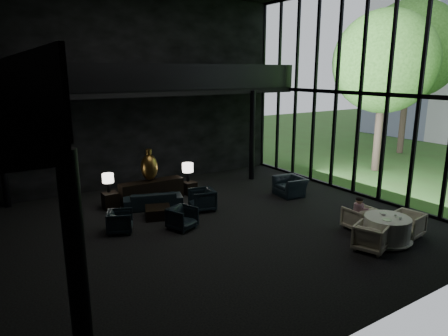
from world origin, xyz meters
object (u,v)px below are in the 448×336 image
child (359,207)px  side_table_left (110,200)px  bronze_urn (149,167)px  sofa (153,197)px  dining_chair_north (359,216)px  side_table_right (190,188)px  table_lamp_left (108,179)px  lounge_armchair_west (120,221)px  coffee_table (158,212)px  table_lamp_right (188,168)px  dining_chair_east (407,222)px  dining_chair_west (371,235)px  console (152,191)px  dining_table (386,231)px  window_armchair (290,183)px  lounge_armchair_east (202,198)px  lounge_armchair_south (182,217)px

child → side_table_left: bearing=-47.3°
bronze_urn → sofa: size_ratio=0.58×
sofa → dining_chair_north: (4.61, -5.33, 0.01)m
child → side_table_right: bearing=-67.5°
table_lamp_left → sofa: 1.73m
bronze_urn → lounge_armchair_west: size_ratio=1.62×
coffee_table → side_table_left: bearing=119.9°
table_lamp_left → table_lamp_right: bearing=-0.6°
bronze_urn → side_table_right: size_ratio=2.38×
side_table_right → dining_chair_north: 6.66m
dining_chair_north → child: size_ratio=1.27×
dining_chair_east → table_lamp_left: bearing=-146.4°
side_table_right → dining_chair_west: 7.49m
bronze_urn → console: bearing=-90.0°
child → bronze_urn: bearing=-56.9°
coffee_table → dining_chair_west: 6.77m
dining_table → dining_chair_west: 0.88m
dining_table → dining_chair_east: bearing=-6.4°
table_lamp_right → dining_chair_west: size_ratio=0.82×
dining_chair_north → dining_chair_east: size_ratio=0.95×
lounge_armchair_west → dining_table: bearing=-104.6°
dining_chair_north → child: child is taller
console → lounge_armchair_west: console is taller
dining_chair_west → lounge_armchair_west: bearing=26.9°
side_table_right → child: 6.70m
side_table_left → window_armchair: 6.90m
side_table_right → lounge_armchair_east: lounge_armchair_east is taller
coffee_table → dining_chair_north: (4.86, -4.33, 0.24)m
lounge_armchair_east → dining_chair_west: 5.82m
side_table_left → lounge_armchair_west: bearing=-100.5°
sofa → side_table_left: bearing=-14.9°
sofa → dining_table: (4.51, -6.41, -0.08)m
lounge_armchair_south → dining_chair_west: (3.66, -4.19, 0.07)m
lounge_armchair_west → lounge_armchair_east: (3.11, 0.38, 0.10)m
coffee_table → dining_chair_north: dining_chair_north is taller
side_table_left → window_armchair: bearing=-20.1°
console → side_table_right: console is taller
sofa → lounge_armchair_west: bearing=59.1°
dining_chair_east → dining_chair_west: dining_chair_west is taller
table_lamp_left → console: bearing=-3.9°
bronze_urn → lounge_armchair_south: (-0.32, -3.30, -0.90)m
bronze_urn → dining_chair_east: bearing=-55.9°
dining_table → child: bearing=92.7°
dining_chair_east → lounge_armchair_west: bearing=-133.1°
console → child: bearing=-56.4°
console → dining_table: (4.21, -7.24, -0.06)m
dining_chair_west → table_lamp_right: bearing=-7.1°
window_armchair → dining_chair_west: bearing=-11.3°
dining_chair_west → child: size_ratio=1.38×
table_lamp_left → dining_chair_west: size_ratio=0.75×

